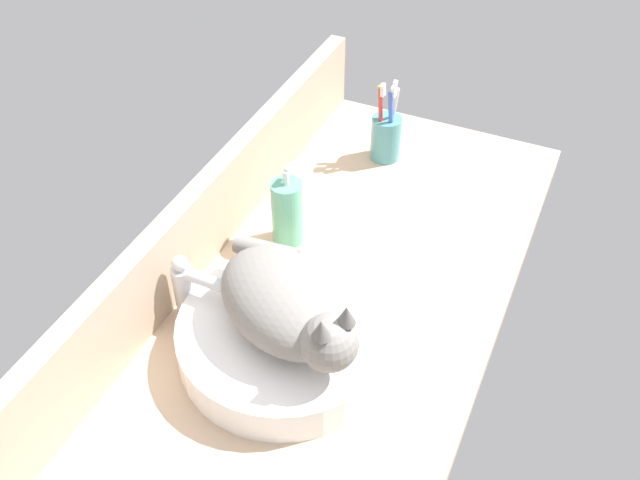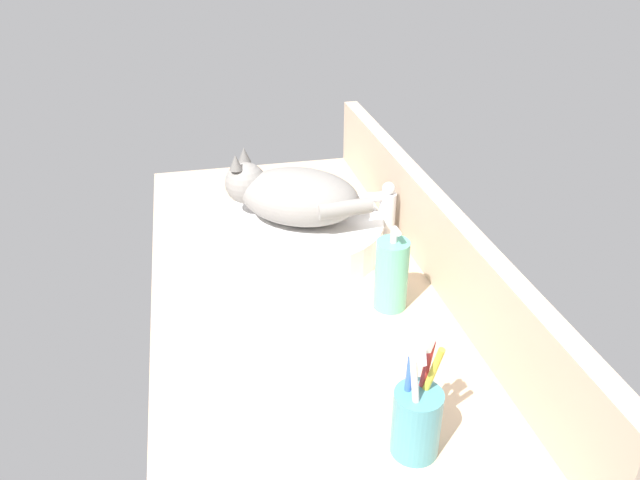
{
  "view_description": "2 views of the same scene",
  "coord_description": "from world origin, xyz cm",
  "px_view_note": "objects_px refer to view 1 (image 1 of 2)",
  "views": [
    {
      "loc": [
        -80.28,
        -33.59,
        93.5
      ],
      "look_at": [
        4.02,
        4.66,
        9.17
      ],
      "focal_mm": 40.0,
      "sensor_mm": 36.0,
      "label": 1
    },
    {
      "loc": [
        101.0,
        -18.66,
        66.4
      ],
      "look_at": [
        -0.42,
        4.0,
        9.05
      ],
      "focal_mm": 35.0,
      "sensor_mm": 36.0,
      "label": 2
    }
  ],
  "objects_px": {
    "faucet": "(189,287)",
    "toothbrush_cup": "(386,136)",
    "sink_basin": "(285,337)",
    "cat": "(289,305)",
    "soap_dispenser": "(287,212)"
  },
  "relations": [
    {
      "from": "sink_basin",
      "to": "cat",
      "type": "bearing_deg",
      "value": -116.08
    },
    {
      "from": "sink_basin",
      "to": "soap_dispenser",
      "type": "bearing_deg",
      "value": 25.44
    },
    {
      "from": "sink_basin",
      "to": "cat",
      "type": "distance_m",
      "value": 0.09
    },
    {
      "from": "sink_basin",
      "to": "faucet",
      "type": "xyz_separation_m",
      "value": [
        0.0,
        0.18,
        0.04
      ]
    },
    {
      "from": "sink_basin",
      "to": "soap_dispenser",
      "type": "relative_size",
      "value": 2.1
    },
    {
      "from": "sink_basin",
      "to": "cat",
      "type": "height_order",
      "value": "cat"
    },
    {
      "from": "faucet",
      "to": "soap_dispenser",
      "type": "bearing_deg",
      "value": -13.89
    },
    {
      "from": "faucet",
      "to": "toothbrush_cup",
      "type": "height_order",
      "value": "toothbrush_cup"
    },
    {
      "from": "faucet",
      "to": "sink_basin",
      "type": "bearing_deg",
      "value": -90.86
    },
    {
      "from": "sink_basin",
      "to": "cat",
      "type": "xyz_separation_m",
      "value": [
        -0.01,
        -0.01,
        0.09
      ]
    },
    {
      "from": "cat",
      "to": "toothbrush_cup",
      "type": "xyz_separation_m",
      "value": [
        0.59,
        0.06,
        -0.07
      ]
    },
    {
      "from": "soap_dispenser",
      "to": "cat",
      "type": "bearing_deg",
      "value": -152.87
    },
    {
      "from": "soap_dispenser",
      "to": "toothbrush_cup",
      "type": "bearing_deg",
      "value": -12.66
    },
    {
      "from": "sink_basin",
      "to": "soap_dispenser",
      "type": "xyz_separation_m",
      "value": [
        0.25,
        0.12,
        0.04
      ]
    },
    {
      "from": "sink_basin",
      "to": "toothbrush_cup",
      "type": "distance_m",
      "value": 0.59
    }
  ]
}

